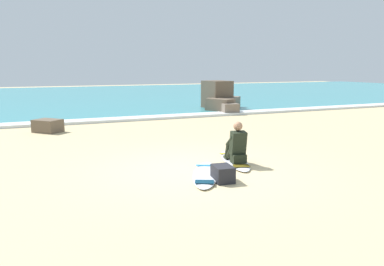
{
  "coord_description": "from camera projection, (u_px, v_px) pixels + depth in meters",
  "views": [
    {
      "loc": [
        -3.31,
        -7.51,
        2.25
      ],
      "look_at": [
        0.59,
        1.45,
        0.55
      ],
      "focal_mm": 35.63,
      "sensor_mm": 36.0,
      "label": 1
    }
  ],
  "objects": [
    {
      "name": "ground_plane",
      "position": [
        194.0,
        169.0,
        8.47
      ],
      "size": [
        80.0,
        80.0,
        0.0
      ],
      "primitive_type": "plane",
      "color": "#CCB584"
    },
    {
      "name": "sea",
      "position": [
        75.0,
        97.0,
        28.4
      ],
      "size": [
        80.0,
        28.0,
        0.1
      ],
      "primitive_type": "cube",
      "color": "teal",
      "rests_on": "ground"
    },
    {
      "name": "breaking_foam",
      "position": [
        114.0,
        120.0,
        16.03
      ],
      "size": [
        80.0,
        0.9,
        0.11
      ],
      "primitive_type": "cube",
      "color": "white",
      "rests_on": "ground"
    },
    {
      "name": "surfboard_main",
      "position": [
        234.0,
        160.0,
        9.14
      ],
      "size": [
        1.08,
        2.14,
        0.08
      ],
      "color": "silver",
      "rests_on": "ground"
    },
    {
      "name": "surfer_seated",
      "position": [
        237.0,
        146.0,
        8.82
      ],
      "size": [
        0.44,
        0.74,
        0.95
      ],
      "color": "black",
      "rests_on": "surfboard_main"
    },
    {
      "name": "surfboard_spare_near",
      "position": [
        206.0,
        174.0,
        7.97
      ],
      "size": [
        1.41,
        2.06,
        0.08
      ],
      "color": "silver",
      "rests_on": "ground"
    },
    {
      "name": "rock_outcrop_distant",
      "position": [
        220.0,
        100.0,
        19.8
      ],
      "size": [
        2.54,
        3.35,
        1.53
      ],
      "color": "#756656",
      "rests_on": "ground"
    },
    {
      "name": "shoreline_rock",
      "position": [
        48.0,
        126.0,
        13.26
      ],
      "size": [
        1.09,
        1.1,
        0.44
      ],
      "primitive_type": "cube",
      "rotation": [
        0.0,
        0.0,
        0.74
      ],
      "color": "brown",
      "rests_on": "ground"
    },
    {
      "name": "beach_bag",
      "position": [
        223.0,
        174.0,
        7.55
      ],
      "size": [
        0.41,
        0.52,
        0.32
      ],
      "primitive_type": "cube",
      "rotation": [
        0.0,
        0.0,
        -0.12
      ],
      "color": "#232328",
      "rests_on": "ground"
    }
  ]
}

